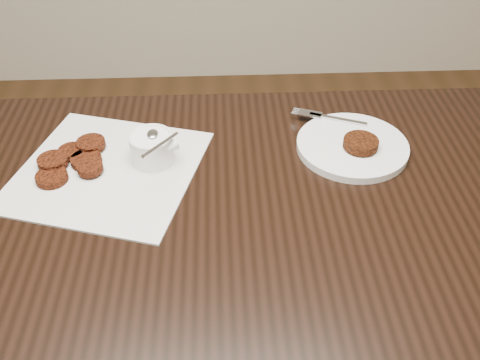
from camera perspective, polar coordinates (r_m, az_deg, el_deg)
napkin at (r=1.06m, az=-13.64°, el=1.00°), size 0.40×0.40×0.00m
sauce_ramekin at (r=1.03m, az=-9.36°, el=4.67°), size 0.12×0.12×0.12m
patty_cluster at (r=1.09m, az=-16.82°, el=2.20°), size 0.23×0.23×0.02m
plate_with_patty at (r=1.10m, az=11.71°, el=3.83°), size 0.29×0.29×0.03m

